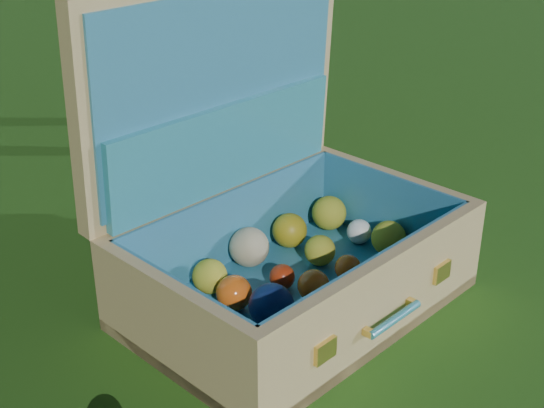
% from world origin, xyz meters
% --- Properties ---
extents(ground, '(60.00, 60.00, 0.00)m').
position_xyz_m(ground, '(0.00, 0.00, 0.00)').
color(ground, '#215114').
rests_on(ground, ground).
extents(suitcase, '(0.74, 0.59, 0.64)m').
position_xyz_m(suitcase, '(-0.18, 0.09, 0.18)').
color(suitcase, tan).
rests_on(suitcase, ground).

